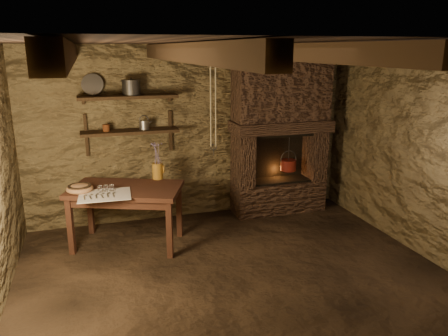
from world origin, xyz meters
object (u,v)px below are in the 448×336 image
object	(u,v)px
iron_stockpot	(131,88)
red_pot	(288,164)
stoneware_jug	(158,163)
wooden_bowl	(80,189)
work_table	(127,214)

from	to	relation	value
iron_stockpot	red_pot	xyz separation A→B (m)	(2.18, -0.12, -1.15)
iron_stockpot	red_pot	bearing A→B (deg)	-3.15
stoneware_jug	iron_stockpot	xyz separation A→B (m)	(-0.24, 0.37, 0.91)
wooden_bowl	red_pot	xyz separation A→B (m)	(2.89, 0.51, -0.07)
work_table	stoneware_jug	bearing A→B (deg)	51.52
work_table	red_pot	bearing A→B (deg)	33.85
work_table	iron_stockpot	xyz separation A→B (m)	(0.20, 0.61, 1.46)
iron_stockpot	wooden_bowl	bearing A→B (deg)	-138.71
stoneware_jug	iron_stockpot	distance (m)	1.01
stoneware_jug	iron_stockpot	bearing A→B (deg)	147.28
stoneware_jug	wooden_bowl	xyz separation A→B (m)	(-0.95, -0.26, -0.17)
work_table	stoneware_jug	size ratio (longest dim) A/B	3.14
wooden_bowl	iron_stockpot	world-z (taller)	iron_stockpot
work_table	stoneware_jug	distance (m)	0.74
work_table	stoneware_jug	xyz separation A→B (m)	(0.43, 0.24, 0.54)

